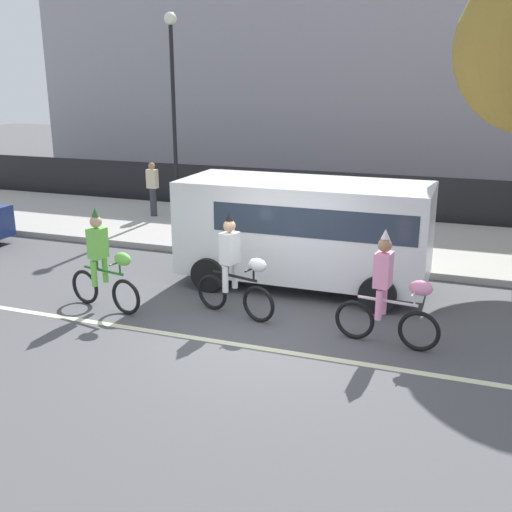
# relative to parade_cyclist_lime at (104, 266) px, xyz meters

# --- Properties ---
(ground_plane) EXTENTS (80.00, 80.00, 0.00)m
(ground_plane) POSITION_rel_parade_cyclist_lime_xyz_m (3.08, -0.14, -0.84)
(ground_plane) COLOR #4C4C4F
(road_centre_line) EXTENTS (36.00, 0.14, 0.01)m
(road_centre_line) POSITION_rel_parade_cyclist_lime_xyz_m (3.08, -0.64, -0.84)
(road_centre_line) COLOR beige
(road_centre_line) RESTS_ON ground
(sidewalk_curb) EXTENTS (60.00, 5.00, 0.15)m
(sidewalk_curb) POSITION_rel_parade_cyclist_lime_xyz_m (3.08, 6.36, -0.77)
(sidewalk_curb) COLOR #9E9B93
(sidewalk_curb) RESTS_ON ground
(fence_line) EXTENTS (40.00, 0.08, 1.40)m
(fence_line) POSITION_rel_parade_cyclist_lime_xyz_m (3.08, 9.26, -0.14)
(fence_line) COLOR black
(fence_line) RESTS_ON ground
(building_backdrop) EXTENTS (28.00, 8.00, 7.64)m
(building_backdrop) POSITION_rel_parade_cyclist_lime_xyz_m (2.06, 17.86, 2.98)
(building_backdrop) COLOR #99939E
(building_backdrop) RESTS_ON ground
(parade_cyclist_lime) EXTENTS (1.70, 0.55, 1.92)m
(parade_cyclist_lime) POSITION_rel_parade_cyclist_lime_xyz_m (0.00, 0.00, 0.00)
(parade_cyclist_lime) COLOR black
(parade_cyclist_lime) RESTS_ON ground
(parade_cyclist_zebra) EXTENTS (1.68, 0.62, 1.92)m
(parade_cyclist_zebra) POSITION_rel_parade_cyclist_lime_xyz_m (2.40, 0.51, 0.00)
(parade_cyclist_zebra) COLOR black
(parade_cyclist_zebra) RESTS_ON ground
(parade_cyclist_pink) EXTENTS (1.72, 0.51, 1.92)m
(parade_cyclist_pink) POSITION_rel_parade_cyclist_lime_xyz_m (5.15, 0.18, 0.00)
(parade_cyclist_pink) COLOR black
(parade_cyclist_pink) RESTS_ON ground
(parked_van_white) EXTENTS (5.00, 2.22, 2.18)m
(parked_van_white) POSITION_rel_parade_cyclist_lime_xyz_m (3.17, 2.56, 0.44)
(parked_van_white) COLOR white
(parked_van_white) RESTS_ON ground
(street_lamp_post) EXTENTS (0.36, 0.36, 5.86)m
(street_lamp_post) POSITION_rel_parade_cyclist_lime_xyz_m (-2.42, 7.62, 3.15)
(street_lamp_post) COLOR black
(street_lamp_post) RESTS_ON sidewalk_curb
(pedestrian_onlooker) EXTENTS (0.32, 0.20, 1.62)m
(pedestrian_onlooker) POSITION_rel_parade_cyclist_lime_xyz_m (-2.80, 6.80, 0.17)
(pedestrian_onlooker) COLOR #33333D
(pedestrian_onlooker) RESTS_ON sidewalk_curb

